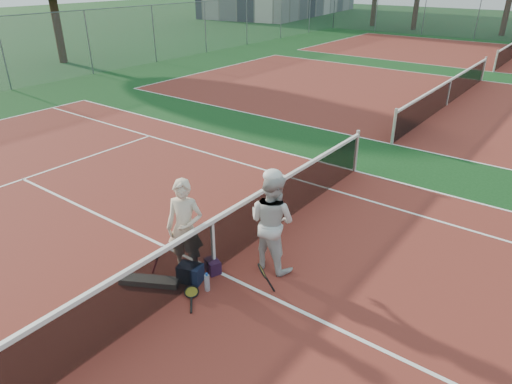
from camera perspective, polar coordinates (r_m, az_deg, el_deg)
ground at (r=8.11m, az=-5.24°, el=-9.72°), size 130.00×130.00×0.00m
court_main at (r=8.11m, az=-5.24°, el=-9.70°), size 23.77×10.97×0.01m
court_far_a at (r=19.43m, az=22.70°, el=9.98°), size 23.77×10.97×0.01m
net_main at (r=7.83m, az=-5.39°, el=-6.68°), size 0.10×10.98×1.02m
net_far_a at (r=19.32m, az=22.96°, el=11.42°), size 0.10×10.98×1.02m
fence_left at (r=23.77m, az=-24.45°, el=16.04°), size 0.06×54.50×3.00m
player_a at (r=7.68m, az=-8.86°, el=-4.46°), size 0.75×0.65×1.73m
player_b at (r=7.74m, az=2.00°, el=-3.70°), size 0.89×0.71×1.78m
racket_red at (r=7.98m, az=-11.87°, el=-8.45°), size 0.33×0.34×0.57m
racket_black_held at (r=7.42m, az=0.76°, el=-10.82°), size 0.40×0.40×0.55m
racket_spare at (r=7.61m, az=-8.05°, el=-12.33°), size 0.61×0.62×0.07m
sports_bag_navy at (r=7.83m, az=-8.20°, el=-10.01°), size 0.46×0.38×0.31m
sports_bag_purple at (r=8.01m, az=-5.44°, el=-9.19°), size 0.35×0.30×0.24m
net_cover_canvas at (r=7.95m, az=-13.19°, el=-10.78°), size 0.98×0.68×0.10m
water_bottle at (r=7.59m, az=-6.13°, el=-11.22°), size 0.09×0.09×0.30m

